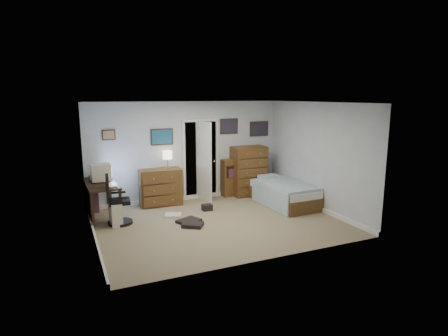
# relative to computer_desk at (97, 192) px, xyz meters

# --- Properties ---
(floor) EXTENTS (5.00, 4.00, 0.02)m
(floor) POSITION_rel_computer_desk_xyz_m (2.29, -1.28, -0.62)
(floor) COLOR gray
(floor) RESTS_ON ground
(computer_desk) EXTENTS (0.69, 1.40, 0.80)m
(computer_desk) POSITION_rel_computer_desk_xyz_m (0.00, 0.00, 0.00)
(computer_desk) COLOR black
(computer_desk) RESTS_ON floor
(crt_monitor) EXTENTS (0.43, 0.40, 0.38)m
(crt_monitor) POSITION_rel_computer_desk_xyz_m (0.12, 0.15, 0.38)
(crt_monitor) COLOR beige
(crt_monitor) RESTS_ON computer_desk
(keyboard) EXTENTS (0.17, 0.43, 0.03)m
(keyboard) POSITION_rel_computer_desk_xyz_m (0.27, -0.35, 0.20)
(keyboard) COLOR beige
(keyboard) RESTS_ON computer_desk
(pc_tower) EXTENTS (0.23, 0.45, 0.48)m
(pc_tower) POSITION_rel_computer_desk_xyz_m (0.30, -0.55, -0.37)
(pc_tower) COLOR beige
(pc_tower) RESTS_ON floor
(office_chair) EXTENTS (0.56, 0.56, 1.05)m
(office_chair) POSITION_rel_computer_desk_xyz_m (0.33, -0.51, -0.21)
(office_chair) COLOR black
(office_chair) RESTS_ON floor
(media_stack) EXTENTS (0.18, 0.18, 0.86)m
(media_stack) POSITION_rel_computer_desk_xyz_m (-0.03, 0.51, -0.18)
(media_stack) COLOR maroon
(media_stack) RESTS_ON floor
(low_dresser) EXTENTS (1.03, 0.56, 0.89)m
(low_dresser) POSITION_rel_computer_desk_xyz_m (1.51, 0.50, -0.17)
(low_dresser) COLOR brown
(low_dresser) RESTS_ON floor
(table_lamp) EXTENTS (0.24, 0.24, 0.44)m
(table_lamp) POSITION_rel_computer_desk_xyz_m (1.71, 0.50, 0.60)
(table_lamp) COLOR gold
(table_lamp) RESTS_ON low_dresser
(doorway) EXTENTS (0.96, 1.12, 2.05)m
(doorway) POSITION_rel_computer_desk_xyz_m (2.64, 1.00, 0.39)
(doorway) COLOR black
(doorway) RESTS_ON floor
(tall_dresser) EXTENTS (0.90, 0.54, 1.32)m
(tall_dresser) POSITION_rel_computer_desk_xyz_m (3.92, 0.47, 0.05)
(tall_dresser) COLOR brown
(tall_dresser) RESTS_ON floor
(headboard_bookcase) EXTENTS (1.11, 0.34, 0.99)m
(headboard_bookcase) POSITION_rel_computer_desk_xyz_m (3.75, 0.58, -0.09)
(headboard_bookcase) COLOR brown
(headboard_bookcase) RESTS_ON floor
(bed) EXTENTS (1.04, 1.88, 0.61)m
(bed) POSITION_rel_computer_desk_xyz_m (4.28, -0.70, -0.33)
(bed) COLOR brown
(bed) RESTS_ON floor
(wall_posters) EXTENTS (4.38, 0.04, 0.60)m
(wall_posters) POSITION_rel_computer_desk_xyz_m (2.86, 0.70, 1.14)
(wall_posters) COLOR #331E11
(wall_posters) RESTS_ON floor
(floor_clutter) EXTENTS (1.19, 1.25, 0.14)m
(floor_clutter) POSITION_rel_computer_desk_xyz_m (1.81, -0.90, -0.57)
(floor_clutter) COLOR black
(floor_clutter) RESTS_ON floor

